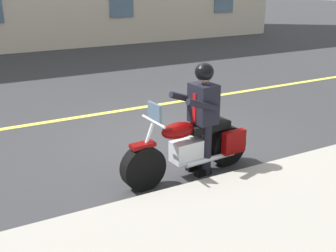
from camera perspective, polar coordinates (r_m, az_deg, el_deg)
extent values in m
plane|color=#333335|center=(7.91, -0.91, -1.82)|extent=(80.00, 80.00, 0.00)
cube|color=#E5DB4C|center=(9.63, -6.44, 2.09)|extent=(60.00, 0.16, 0.01)
cylinder|color=black|center=(6.02, -3.41, -5.71)|extent=(0.67, 0.25, 0.66)
cylinder|color=black|center=(6.83, 8.01, -2.64)|extent=(0.67, 0.25, 0.66)
cube|color=silver|center=(6.37, 2.87, -3.31)|extent=(0.58, 0.32, 0.32)
ellipsoid|color=#720505|center=(6.13, 1.40, -0.61)|extent=(0.58, 0.32, 0.24)
cube|color=black|center=(6.45, 5.46, -0.02)|extent=(0.72, 0.33, 0.12)
cube|color=#720505|center=(6.60, 8.97, -2.14)|extent=(0.41, 0.15, 0.36)
cube|color=#720505|center=(6.91, 6.58, -1.00)|extent=(0.41, 0.15, 0.36)
cylinder|color=silver|center=(5.92, -3.29, -3.30)|extent=(0.35, 0.07, 0.76)
cylinder|color=silver|center=(5.85, -2.00, 0.63)|extent=(0.08, 0.60, 0.04)
cube|color=#720505|center=(5.88, -3.48, -2.63)|extent=(0.37, 0.18, 0.06)
cylinder|color=silver|center=(6.48, 5.84, -4.50)|extent=(0.90, 0.14, 0.08)
cube|color=slate|center=(5.82, -1.85, 1.79)|extent=(0.06, 0.32, 0.28)
cylinder|color=black|center=(6.42, 5.32, -3.18)|extent=(0.14, 0.14, 0.84)
cube|color=black|center=(6.54, 4.80, -6.28)|extent=(0.27, 0.13, 0.10)
cylinder|color=black|center=(6.60, 4.05, -2.50)|extent=(0.14, 0.14, 0.84)
cube|color=black|center=(6.71, 3.56, -5.53)|extent=(0.27, 0.13, 0.10)
cube|color=black|center=(6.27, 4.85, 3.07)|extent=(0.35, 0.42, 0.60)
cube|color=red|center=(6.19, 3.66, 2.50)|extent=(0.03, 0.07, 0.44)
cylinder|color=black|center=(5.98, 4.76, 2.84)|extent=(0.56, 0.14, 0.28)
cylinder|color=black|center=(6.32, 2.36, 3.84)|extent=(0.56, 0.14, 0.28)
sphere|color=tan|center=(6.16, 4.97, 6.91)|extent=(0.22, 0.22, 0.22)
sphere|color=black|center=(6.15, 4.98, 7.36)|extent=(0.28, 0.28, 0.28)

